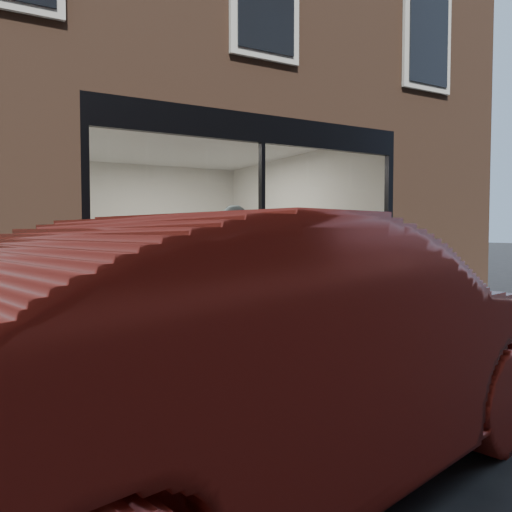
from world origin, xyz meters
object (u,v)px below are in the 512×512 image
person (231,268)px  cafe_table_left (110,283)px  cafe_chair_left (175,310)px  cafe_chair_right (285,295)px  cafe_table_right (294,275)px  banquette (249,317)px  parked_car (275,351)px

person → cafe_table_left: (-1.66, 0.84, -0.23)m
cafe_chair_left → cafe_chair_right: (2.66, 0.80, 0.00)m
cafe_table_right → banquette: bearing=-147.7°
cafe_chair_right → person: bearing=38.4°
banquette → cafe_table_left: cafe_table_left is taller
cafe_table_left → cafe_chair_left: cafe_table_left is taller
cafe_table_right → parked_car: parked_car is taller
person → cafe_table_right: person is taller
cafe_table_left → cafe_chair_left: bearing=1.0°
parked_car → cafe_table_left: bearing=-16.1°
banquette → cafe_table_left: (-1.84, 1.08, 0.52)m
cafe_table_left → cafe_table_right: same height
cafe_chair_left → cafe_chair_right: cafe_chair_right is taller
parked_car → cafe_chair_left: bearing=-27.4°
cafe_table_right → cafe_chair_right: 1.24m
cafe_table_right → person: bearing=-158.0°
banquette → cafe_table_left: bearing=149.6°
person → parked_car: size_ratio=0.39×
cafe_table_right → cafe_chair_left: cafe_table_right is taller
banquette → cafe_table_right: 1.72m
person → parked_car: (-1.84, -4.36, -0.16)m
banquette → parked_car: size_ratio=0.81×
cafe_chair_right → cafe_table_right: bearing=64.4°
cafe_chair_left → cafe_chair_right: size_ratio=0.92×
banquette → cafe_chair_right: 2.67m
banquette → cafe_chair_left: banquette is taller
cafe_table_left → parked_car: bearing=-92.0°
cafe_table_left → cafe_table_right: bearing=-3.6°
cafe_table_left → parked_car: parked_car is taller
banquette → cafe_chair_right: bearing=45.5°
banquette → person: size_ratio=2.06×
banquette → person: (-0.18, 0.24, 0.74)m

